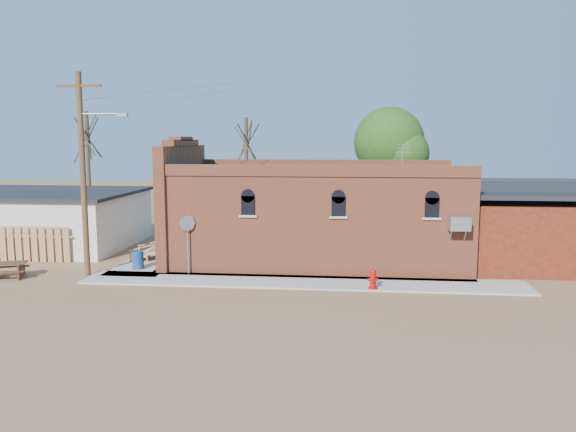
# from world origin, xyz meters

# --- Properties ---
(ground) EXTENTS (120.00, 120.00, 0.00)m
(ground) POSITION_xyz_m (0.00, 0.00, 0.00)
(ground) COLOR brown
(ground) RESTS_ON ground
(sidewalk_south) EXTENTS (19.00, 2.20, 0.08)m
(sidewalk_south) POSITION_xyz_m (1.50, 0.90, 0.04)
(sidewalk_south) COLOR #9E9991
(sidewalk_south) RESTS_ON ground
(sidewalk_west) EXTENTS (2.60, 10.00, 0.08)m
(sidewalk_west) POSITION_xyz_m (-6.30, 6.00, 0.04)
(sidewalk_west) COLOR #9E9991
(sidewalk_west) RESTS_ON ground
(brick_bar) EXTENTS (16.40, 7.97, 6.30)m
(brick_bar) POSITION_xyz_m (1.64, 5.49, 2.34)
(brick_bar) COLOR #B25636
(brick_bar) RESTS_ON ground
(red_shed) EXTENTS (5.40, 6.40, 4.30)m
(red_shed) POSITION_xyz_m (11.50, 5.50, 2.27)
(red_shed) COLOR #50180D
(red_shed) RESTS_ON ground
(wood_fence) EXTENTS (5.20, 0.10, 1.80)m
(wood_fence) POSITION_xyz_m (-12.80, 3.80, 0.90)
(wood_fence) COLOR olive
(wood_fence) RESTS_ON ground
(utility_pole) EXTENTS (3.12, 0.26, 9.00)m
(utility_pole) POSITION_xyz_m (-8.14, 1.20, 4.77)
(utility_pole) COLOR #503620
(utility_pole) RESTS_ON ground
(tree_bare_near) EXTENTS (2.80, 2.80, 7.65)m
(tree_bare_near) POSITION_xyz_m (-3.00, 13.00, 5.96)
(tree_bare_near) COLOR #4D422C
(tree_bare_near) RESTS_ON ground
(tree_bare_far) EXTENTS (2.80, 2.80, 8.16)m
(tree_bare_far) POSITION_xyz_m (-14.00, 14.00, 6.36)
(tree_bare_far) COLOR #4D422C
(tree_bare_far) RESTS_ON ground
(tree_leafy) EXTENTS (4.40, 4.40, 8.15)m
(tree_leafy) POSITION_xyz_m (6.00, 13.50, 5.93)
(tree_leafy) COLOR #4D422C
(tree_leafy) RESTS_ON ground
(fire_hydrant) EXTENTS (0.46, 0.43, 0.81)m
(fire_hydrant) POSITION_xyz_m (4.45, -0.00, 0.48)
(fire_hydrant) COLOR #AA0A09
(fire_hydrant) RESTS_ON sidewalk_south
(stop_sign) EXTENTS (0.67, 0.38, 2.67)m
(stop_sign) POSITION_xyz_m (-3.73, 1.80, 2.14)
(stop_sign) COLOR #939398
(stop_sign) RESTS_ON sidewalk_south
(trash_barrel) EXTENTS (0.68, 0.68, 0.82)m
(trash_barrel) POSITION_xyz_m (-6.35, 2.51, 0.49)
(trash_barrel) COLOR navy
(trash_barrel) RESTS_ON sidewalk_west
(picnic_table) EXTENTS (2.00, 1.75, 0.70)m
(picnic_table) POSITION_xyz_m (-11.62, 0.50, 0.46)
(picnic_table) COLOR #4C2B1E
(picnic_table) RESTS_ON ground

